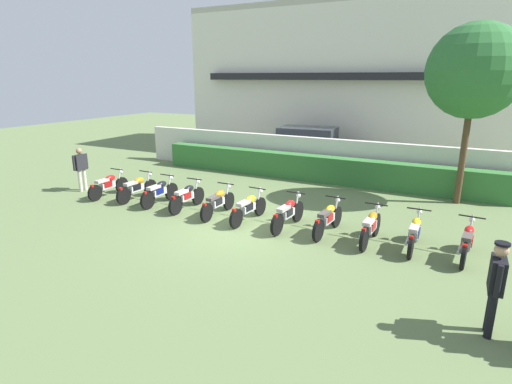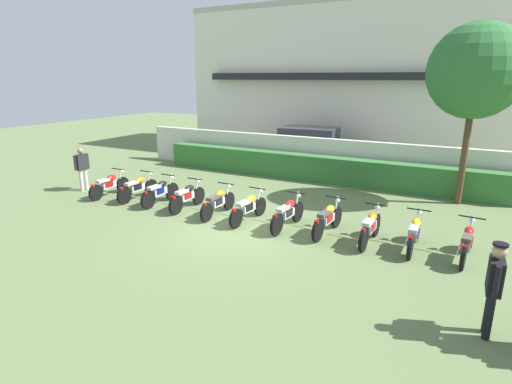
{
  "view_description": "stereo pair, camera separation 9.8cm",
  "coord_description": "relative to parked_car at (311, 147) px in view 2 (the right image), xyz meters",
  "views": [
    {
      "loc": [
        5.56,
        -9.49,
        4.25
      ],
      "look_at": [
        0.0,
        1.16,
        0.84
      ],
      "focal_mm": 28.5,
      "sensor_mm": 36.0,
      "label": 1
    },
    {
      "loc": [
        5.65,
        -9.44,
        4.25
      ],
      "look_at": [
        0.0,
        1.16,
        0.84
      ],
      "focal_mm": 28.5,
      "sensor_mm": 36.0,
      "label": 2
    }
  ],
  "objects": [
    {
      "name": "motorcycle_in_row_1",
      "position": [
        -3.43,
        -8.38,
        -0.49
      ],
      "size": [
        0.6,
        1.91,
        0.96
      ],
      "rotation": [
        0.0,
        0.0,
        1.54
      ],
      "color": "black",
      "rests_on": "ground"
    },
    {
      "name": "motorcycle_in_row_7",
      "position": [
        3.64,
        -8.4,
        -0.48
      ],
      "size": [
        0.6,
        1.93,
        0.97
      ],
      "rotation": [
        0.0,
        0.0,
        1.49
      ],
      "color": "black",
      "rests_on": "ground"
    },
    {
      "name": "motorcycle_in_row_10",
      "position": [
        7.12,
        -8.44,
        -0.48
      ],
      "size": [
        0.6,
        1.84,
        0.97
      ],
      "rotation": [
        0.0,
        0.0,
        1.49
      ],
      "color": "black",
      "rests_on": "ground"
    },
    {
      "name": "building",
      "position": [
        1.25,
        5.08,
        3.11
      ],
      "size": [
        19.23,
        6.5,
        8.09
      ],
      "color": "silver",
      "rests_on": "ground"
    },
    {
      "name": "motorcycle_in_row_5",
      "position": [
        1.19,
        -8.54,
        -0.49
      ],
      "size": [
        0.6,
        1.93,
        0.95
      ],
      "rotation": [
        0.0,
        0.0,
        1.5
      ],
      "color": "black",
      "rests_on": "ground"
    },
    {
      "name": "motorcycle_in_row_0",
      "position": [
        -4.66,
        -8.55,
        -0.49
      ],
      "size": [
        0.6,
        1.87,
        0.95
      ],
      "rotation": [
        0.0,
        0.0,
        1.58
      ],
      "color": "black",
      "rests_on": "ground"
    },
    {
      "name": "ground",
      "position": [
        1.25,
        -9.31,
        -0.94
      ],
      "size": [
        60.0,
        60.0,
        0.0
      ],
      "primitive_type": "plane",
      "color": "#607547"
    },
    {
      "name": "hedge_row",
      "position": [
        1.25,
        -2.78,
        -0.4
      ],
      "size": [
        14.61,
        0.7,
        1.08
      ],
      "primitive_type": "cube",
      "color": "#337033",
      "rests_on": "ground"
    },
    {
      "name": "compound_wall",
      "position": [
        1.25,
        -2.08,
        -0.07
      ],
      "size": [
        18.26,
        0.3,
        1.73
      ],
      "primitive_type": "cube",
      "color": "silver",
      "rests_on": "ground"
    },
    {
      "name": "tree_near_inspector",
      "position": [
        6.75,
        -3.51,
        3.48
      ],
      "size": [
        3.04,
        3.04,
        5.96
      ],
      "color": "#4C3823",
      "rests_on": "ground"
    },
    {
      "name": "officer_0",
      "position": [
        7.53,
        -11.6,
        0.07
      ],
      "size": [
        0.24,
        0.67,
        1.69
      ],
      "rotation": [
        0.0,
        0.0,
        3.16
      ],
      "color": "black",
      "rests_on": "ground"
    },
    {
      "name": "motorcycle_in_row_4",
      "position": [
        0.07,
        -8.5,
        -0.49
      ],
      "size": [
        0.6,
        1.92,
        0.95
      ],
      "rotation": [
        0.0,
        0.0,
        1.58
      ],
      "color": "black",
      "rests_on": "ground"
    },
    {
      "name": "motorcycle_in_row_2",
      "position": [
        -2.35,
        -8.44,
        -0.48
      ],
      "size": [
        0.6,
        1.84,
        0.97
      ],
      "rotation": [
        0.0,
        0.0,
        1.56
      ],
      "color": "black",
      "rests_on": "ground"
    },
    {
      "name": "motorcycle_in_row_3",
      "position": [
        -1.17,
        -8.45,
        -0.49
      ],
      "size": [
        0.6,
        1.84,
        0.96
      ],
      "rotation": [
        0.0,
        0.0,
        1.57
      ],
      "color": "black",
      "rests_on": "ground"
    },
    {
      "name": "motorcycle_in_row_8",
      "position": [
        4.85,
        -8.51,
        -0.48
      ],
      "size": [
        0.6,
        1.85,
        0.98
      ],
      "rotation": [
        0.0,
        0.0,
        1.53
      ],
      "color": "black",
      "rests_on": "ground"
    },
    {
      "name": "motorcycle_in_row_6",
      "position": [
        2.48,
        -8.51,
        -0.48
      ],
      "size": [
        0.6,
        1.96,
        0.97
      ],
      "rotation": [
        0.0,
        0.0,
        1.51
      ],
      "color": "black",
      "rests_on": "ground"
    },
    {
      "name": "inspector_person",
      "position": [
        -6.15,
        -8.45,
        0.05
      ],
      "size": [
        0.22,
        0.67,
        1.67
      ],
      "color": "beige",
      "rests_on": "ground"
    },
    {
      "name": "motorcycle_in_row_9",
      "position": [
        5.93,
        -8.4,
        -0.49
      ],
      "size": [
        0.6,
        1.86,
        0.96
      ],
      "rotation": [
        0.0,
        0.0,
        1.57
      ],
      "color": "black",
      "rests_on": "ground"
    },
    {
      "name": "parked_car",
      "position": [
        0.0,
        0.0,
        0.0
      ],
      "size": [
        4.62,
        2.33,
        1.89
      ],
      "rotation": [
        0.0,
        0.0,
        0.07
      ],
      "color": "black",
      "rests_on": "ground"
    }
  ]
}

